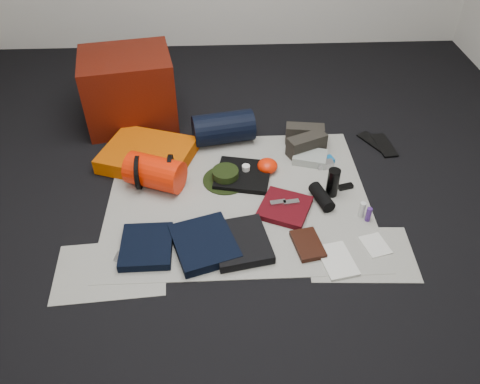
{
  "coord_description": "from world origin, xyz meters",
  "views": [
    {
      "loc": [
        -0.09,
        -2.17,
        1.94
      ],
      "look_at": [
        0.01,
        -0.07,
        0.1
      ],
      "focal_mm": 35.0,
      "sensor_mm": 36.0,
      "label": 1
    }
  ],
  "objects_px": {
    "stuff_sack": "(155,172)",
    "water_bottle": "(333,183)",
    "compact_camera": "(325,164)",
    "paperback_book": "(308,244)",
    "sleeping_pad": "(148,155)",
    "navy_duffel": "(223,128)",
    "red_cabinet": "(129,89)"
  },
  "relations": [
    {
      "from": "stuff_sack",
      "to": "navy_duffel",
      "type": "bearing_deg",
      "value": 46.89
    },
    {
      "from": "sleeping_pad",
      "to": "water_bottle",
      "type": "relative_size",
      "value": 2.99
    },
    {
      "from": "water_bottle",
      "to": "paperback_book",
      "type": "distance_m",
      "value": 0.49
    },
    {
      "from": "navy_duffel",
      "to": "water_bottle",
      "type": "height_order",
      "value": "navy_duffel"
    },
    {
      "from": "stuff_sack",
      "to": "water_bottle",
      "type": "bearing_deg",
      "value": -7.23
    },
    {
      "from": "sleeping_pad",
      "to": "compact_camera",
      "type": "distance_m",
      "value": 1.19
    },
    {
      "from": "sleeping_pad",
      "to": "navy_duffel",
      "type": "distance_m",
      "value": 0.56
    },
    {
      "from": "navy_duffel",
      "to": "compact_camera",
      "type": "height_order",
      "value": "navy_duffel"
    },
    {
      "from": "sleeping_pad",
      "to": "compact_camera",
      "type": "xyz_separation_m",
      "value": [
        1.19,
        -0.12,
        -0.03
      ]
    },
    {
      "from": "stuff_sack",
      "to": "paperback_book",
      "type": "relative_size",
      "value": 1.59
    },
    {
      "from": "water_bottle",
      "to": "compact_camera",
      "type": "height_order",
      "value": "water_bottle"
    },
    {
      "from": "sleeping_pad",
      "to": "navy_duffel",
      "type": "relative_size",
      "value": 1.33
    },
    {
      "from": "sleeping_pad",
      "to": "compact_camera",
      "type": "height_order",
      "value": "sleeping_pad"
    },
    {
      "from": "red_cabinet",
      "to": "paperback_book",
      "type": "bearing_deg",
      "value": -60.77
    },
    {
      "from": "paperback_book",
      "to": "water_bottle",
      "type": "bearing_deg",
      "value": 52.56
    },
    {
      "from": "navy_duffel",
      "to": "paperback_book",
      "type": "height_order",
      "value": "navy_duffel"
    },
    {
      "from": "stuff_sack",
      "to": "red_cabinet",
      "type": "bearing_deg",
      "value": 106.91
    },
    {
      "from": "water_bottle",
      "to": "paperback_book",
      "type": "relative_size",
      "value": 0.85
    },
    {
      "from": "paperback_book",
      "to": "compact_camera",
      "type": "bearing_deg",
      "value": 61.4
    },
    {
      "from": "sleeping_pad",
      "to": "stuff_sack",
      "type": "height_order",
      "value": "stuff_sack"
    },
    {
      "from": "paperback_book",
      "to": "stuff_sack",
      "type": "bearing_deg",
      "value": 136.38
    },
    {
      "from": "paperback_book",
      "to": "sleeping_pad",
      "type": "bearing_deg",
      "value": 128.57
    },
    {
      "from": "compact_camera",
      "to": "stuff_sack",
      "type": "bearing_deg",
      "value": -177.78
    },
    {
      "from": "navy_duffel",
      "to": "compact_camera",
      "type": "bearing_deg",
      "value": -37.17
    },
    {
      "from": "compact_camera",
      "to": "paperback_book",
      "type": "bearing_deg",
      "value": -112.56
    },
    {
      "from": "red_cabinet",
      "to": "sleeping_pad",
      "type": "height_order",
      "value": "red_cabinet"
    },
    {
      "from": "stuff_sack",
      "to": "navy_duffel",
      "type": "xyz_separation_m",
      "value": [
        0.44,
        0.47,
        0.01
      ]
    },
    {
      "from": "sleeping_pad",
      "to": "stuff_sack",
      "type": "distance_m",
      "value": 0.27
    },
    {
      "from": "navy_duffel",
      "to": "paperback_book",
      "type": "relative_size",
      "value": 1.91
    },
    {
      "from": "sleeping_pad",
      "to": "paperback_book",
      "type": "relative_size",
      "value": 2.54
    },
    {
      "from": "stuff_sack",
      "to": "navy_duffel",
      "type": "height_order",
      "value": "navy_duffel"
    },
    {
      "from": "red_cabinet",
      "to": "water_bottle",
      "type": "bearing_deg",
      "value": -45.11
    }
  ]
}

